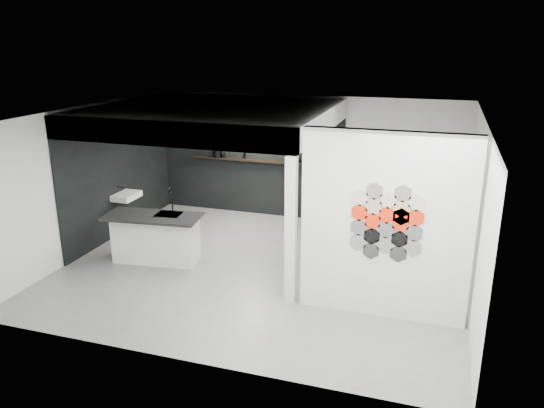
{
  "coord_description": "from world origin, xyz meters",
  "views": [
    {
      "loc": [
        2.86,
        -8.31,
        4.02
      ],
      "look_at": [
        0.1,
        0.3,
        1.15
      ],
      "focal_mm": 35.0,
      "sensor_mm": 36.0,
      "label": 1
    }
  ],
  "objects": [
    {
      "name": "kettle",
      "position": [
        -0.16,
        2.87,
        1.39
      ],
      "size": [
        0.2,
        0.2,
        0.13
      ],
      "primitive_type": "ellipsoid",
      "rotation": [
        0.0,
        0.0,
        -0.3
      ],
      "color": "black",
      "rests_on": "display_shelf"
    },
    {
      "name": "glass_bowl",
      "position": [
        0.15,
        2.87,
        1.36
      ],
      "size": [
        0.14,
        0.14,
        0.09
      ],
      "primitive_type": "cylinder",
      "rotation": [
        0.0,
        0.0,
        -0.12
      ],
      "color": "gray",
      "rests_on": "display_shelf"
    },
    {
      "name": "partition_panel",
      "position": [
        2.23,
        -1.0,
        1.4
      ],
      "size": [
        2.45,
        0.15,
        2.8
      ],
      "primitive_type": "cube",
      "color": "silver",
      "rests_on": "floor"
    },
    {
      "name": "glass_vase",
      "position": [
        0.15,
        2.87,
        1.38
      ],
      "size": [
        0.1,
        0.1,
        0.13
      ],
      "primitive_type": "cylinder",
      "rotation": [
        0.0,
        0.0,
        0.09
      ],
      "color": "gray",
      "rests_on": "display_shelf"
    },
    {
      "name": "display_shelf",
      "position": [
        -1.2,
        2.87,
        1.3
      ],
      "size": [
        3.0,
        0.15,
        0.04
      ],
      "primitive_type": "cube",
      "color": "black",
      "rests_on": "bay_clad_back"
    },
    {
      "name": "utensil_cup",
      "position": [
        -1.92,
        2.87,
        1.37
      ],
      "size": [
        0.1,
        0.1,
        0.09
      ],
      "primitive_type": "cylinder",
      "rotation": [
        0.0,
        0.0,
        0.38
      ],
      "color": "black",
      "rests_on": "display_shelf"
    },
    {
      "name": "hex_tile_cluster",
      "position": [
        2.26,
        -1.09,
        1.5
      ],
      "size": [
        1.04,
        0.02,
        1.16
      ],
      "color": "silver",
      "rests_on": "partition_panel"
    },
    {
      "name": "stockpot",
      "position": [
        -2.07,
        2.87,
        1.41
      ],
      "size": [
        0.26,
        0.26,
        0.17
      ],
      "primitive_type": "cylinder",
      "rotation": [
        0.0,
        0.0,
        0.3
      ],
      "color": "black",
      "rests_on": "display_shelf"
    },
    {
      "name": "floor",
      "position": [
        0.0,
        0.0,
        -0.01
      ],
      "size": [
        7.0,
        6.0,
        0.01
      ],
      "primitive_type": "cube",
      "color": "slate"
    },
    {
      "name": "bulkhead",
      "position": [
        -1.3,
        1.0,
        2.55
      ],
      "size": [
        4.4,
        4.0,
        0.4
      ],
      "primitive_type": "cube",
      "color": "silver",
      "rests_on": "corner_column"
    },
    {
      "name": "wall_basin",
      "position": [
        -3.24,
        0.8,
        0.85
      ],
      "size": [
        0.4,
        0.6,
        0.12
      ],
      "primitive_type": "cube",
      "color": "silver",
      "rests_on": "bay_clad_left"
    },
    {
      "name": "bottle_dark",
      "position": [
        -1.39,
        2.87,
        1.39
      ],
      "size": [
        0.06,
        0.06,
        0.15
      ],
      "primitive_type": "cylinder",
      "rotation": [
        0.0,
        0.0,
        0.18
      ],
      "color": "black",
      "rests_on": "display_shelf"
    },
    {
      "name": "corner_column",
      "position": [
        0.82,
        -1.0,
        1.18
      ],
      "size": [
        0.16,
        0.16,
        2.35
      ],
      "primitive_type": "cube",
      "color": "silver",
      "rests_on": "floor"
    },
    {
      "name": "kitchen_island",
      "position": [
        -1.98,
        -0.25,
        0.47
      ],
      "size": [
        1.81,
        0.96,
        1.4
      ],
      "rotation": [
        0.0,
        0.0,
        0.12
      ],
      "color": "silver",
      "rests_on": "floor"
    },
    {
      "name": "fascia_beam",
      "position": [
        -1.3,
        -0.92,
        2.55
      ],
      "size": [
        4.4,
        0.16,
        0.4
      ],
      "primitive_type": "cube",
      "color": "silver",
      "rests_on": "corner_column"
    },
    {
      "name": "bay_clad_back",
      "position": [
        -1.3,
        2.97,
        1.18
      ],
      "size": [
        4.4,
        0.04,
        2.35
      ],
      "primitive_type": "cube",
      "color": "black",
      "rests_on": "floor"
    },
    {
      "name": "bay_clad_left",
      "position": [
        -3.47,
        1.0,
        1.18
      ],
      "size": [
        0.04,
        4.0,
        2.35
      ],
      "primitive_type": "cube",
      "color": "black",
      "rests_on": "floor"
    }
  ]
}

